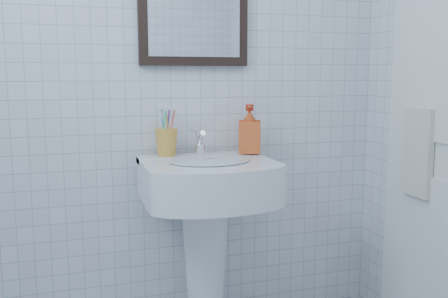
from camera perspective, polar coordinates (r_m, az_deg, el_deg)
name	(u,v)px	position (r m, az deg, el deg)	size (l,w,h in m)	color
wall_back	(156,63)	(2.28, -7.83, 9.67)	(2.20, 0.02, 2.50)	silver
washbasin	(207,220)	(2.20, -2.01, -8.12)	(0.55, 0.40, 0.85)	white
faucet	(200,145)	(2.23, -2.75, 0.45)	(0.05, 0.10, 0.12)	white
toothbrush_cup	(166,142)	(2.21, -6.59, 0.76)	(0.10, 0.10, 0.12)	gold
soap_dispenser	(249,129)	(2.29, 2.93, 2.29)	(0.10, 0.10, 0.22)	red
towel_ring	(424,110)	(2.28, 21.94, 4.12)	(0.18, 0.18, 0.01)	white
hand_towel	(418,152)	(2.29, 21.30, -0.37)	(0.03, 0.16, 0.38)	beige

